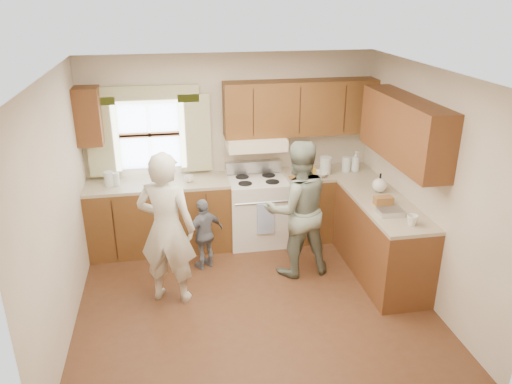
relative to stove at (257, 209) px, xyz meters
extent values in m
plane|color=#4B2A17|center=(-0.30, -1.44, -0.47)|extent=(3.80, 3.80, 0.00)
plane|color=white|center=(-0.30, -1.44, 2.03)|extent=(3.80, 3.80, 0.00)
plane|color=beige|center=(-0.30, 0.31, 0.78)|extent=(3.80, 0.00, 3.80)
plane|color=beige|center=(-0.30, -3.19, 0.78)|extent=(3.80, 0.00, 3.80)
plane|color=beige|center=(-2.20, -1.44, 0.78)|extent=(0.00, 3.50, 3.50)
plane|color=beige|center=(1.60, -1.44, 0.78)|extent=(0.00, 3.50, 3.50)
cube|color=#40220D|center=(-1.29, 0.01, -0.02)|extent=(1.82, 0.60, 0.90)
cube|color=#40220D|center=(0.99, 0.01, -0.02)|extent=(1.22, 0.60, 0.90)
cube|color=#45250F|center=(1.30, -1.11, -0.02)|extent=(0.60, 1.65, 0.90)
cube|color=tan|center=(-1.29, 0.01, 0.45)|extent=(1.82, 0.60, 0.04)
cube|color=tan|center=(0.99, 0.01, 0.45)|extent=(1.22, 0.60, 0.04)
cube|color=tan|center=(1.30, -1.11, 0.45)|extent=(0.60, 1.65, 0.04)
cube|color=#40220D|center=(0.60, 0.15, 1.33)|extent=(2.00, 0.33, 0.70)
cube|color=#45250F|center=(-2.05, 0.15, 1.33)|extent=(0.30, 0.33, 0.70)
cube|color=#45250F|center=(1.43, -1.11, 1.33)|extent=(0.33, 1.65, 0.70)
cube|color=beige|center=(0.00, 0.08, 0.91)|extent=(0.76, 0.45, 0.15)
cube|color=silver|center=(-1.35, 0.29, 1.03)|extent=(0.90, 0.03, 0.90)
cube|color=#FFED4B|center=(-1.93, 0.24, 1.03)|extent=(0.40, 0.05, 1.02)
cube|color=#FFED4B|center=(-0.77, 0.24, 1.03)|extent=(0.40, 0.05, 1.02)
cube|color=#FFED4B|center=(-1.35, 0.24, 1.55)|extent=(1.30, 0.05, 0.22)
cylinder|color=white|center=(0.65, 0.21, 0.75)|extent=(0.27, 0.12, 0.12)
imported|color=silver|center=(-0.89, -0.04, 0.52)|extent=(0.14, 0.14, 0.09)
imported|color=silver|center=(1.34, -0.03, 0.62)|extent=(0.16, 0.16, 0.29)
imported|color=silver|center=(0.80, -0.13, 0.50)|extent=(0.27, 0.27, 0.06)
imported|color=silver|center=(1.33, -1.72, 0.53)|extent=(0.16, 0.16, 0.11)
cylinder|color=silver|center=(-1.88, 0.00, 0.57)|extent=(0.12, 0.12, 0.19)
cylinder|color=silver|center=(-1.80, 0.00, 0.56)|extent=(0.09, 0.09, 0.16)
cube|color=olive|center=(0.53, -0.20, 0.48)|extent=(0.26, 0.20, 0.02)
cube|color=gold|center=(0.66, -0.07, 0.53)|extent=(0.21, 0.14, 0.11)
cylinder|color=silver|center=(0.91, -0.06, 0.59)|extent=(0.15, 0.15, 0.23)
cylinder|color=silver|center=(1.22, -0.01, 0.57)|extent=(0.12, 0.12, 0.20)
sphere|color=silver|center=(1.36, -0.79, 0.56)|extent=(0.18, 0.18, 0.18)
cube|color=olive|center=(1.26, -1.16, 0.52)|extent=(0.21, 0.12, 0.10)
cube|color=silver|center=(1.22, -1.44, 0.50)|extent=(0.27, 0.18, 0.06)
cube|color=silver|center=(0.00, -0.01, -0.02)|extent=(0.76, 0.64, 0.90)
cube|color=#B7B7BC|center=(0.00, 0.25, 0.52)|extent=(0.76, 0.10, 0.16)
cylinder|color=#B7B7BC|center=(0.00, -0.33, 0.23)|extent=(0.68, 0.03, 0.03)
cube|color=#5275C0|center=(0.05, -0.35, 0.01)|extent=(0.22, 0.02, 0.42)
cylinder|color=black|center=(-0.18, 0.11, 0.44)|extent=(0.18, 0.18, 0.01)
cylinder|color=black|center=(0.18, 0.11, 0.44)|extent=(0.18, 0.18, 0.01)
cylinder|color=black|center=(-0.18, -0.14, 0.44)|extent=(0.18, 0.18, 0.01)
cylinder|color=black|center=(0.18, -0.14, 0.44)|extent=(0.18, 0.18, 0.01)
imported|color=beige|center=(-1.20, -1.19, 0.39)|extent=(0.73, 0.60, 1.72)
imported|color=#253C2F|center=(0.32, -0.88, 0.37)|extent=(0.87, 0.71, 1.67)
imported|color=slate|center=(-0.76, -0.59, -0.01)|extent=(0.57, 0.47, 0.91)
camera|label=1|loc=(-1.10, -6.05, 2.76)|focal=35.00mm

